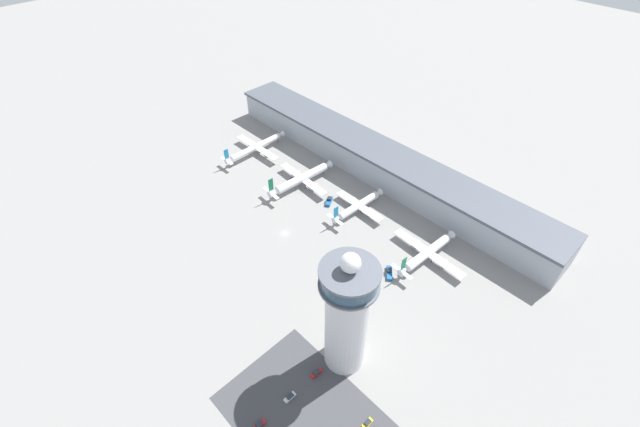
{
  "coord_description": "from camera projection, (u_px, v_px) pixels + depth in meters",
  "views": [
    {
      "loc": [
        119.76,
        -92.18,
        147.38
      ],
      "look_at": [
        12.66,
        12.06,
        13.71
      ],
      "focal_mm": 24.0,
      "sensor_mm": 36.0,
      "label": 1
    }
  ],
  "objects": [
    {
      "name": "ground_plane",
      "position": [
        285.0,
        233.0,
        210.14
      ],
      "size": [
        1000.0,
        1000.0,
        0.0
      ],
      "primitive_type": "plane",
      "color": "gray"
    },
    {
      "name": "terminal_building",
      "position": [
        378.0,
        161.0,
        240.66
      ],
      "size": [
        213.59,
        25.0,
        17.43
      ],
      "color": "#A3A8B2",
      "rests_on": "ground"
    },
    {
      "name": "control_tower",
      "position": [
        347.0,
        315.0,
        142.72
      ],
      "size": [
        19.47,
        19.47,
        56.15
      ],
      "color": "silver",
      "rests_on": "ground"
    },
    {
      "name": "parking_lot_surface",
      "position": [
        314.0,
        425.0,
        142.25
      ],
      "size": [
        64.0,
        40.0,
        0.01
      ],
      "primitive_type": "cube",
      "color": "#424247",
      "rests_on": "ground"
    },
    {
      "name": "airplane_gate_alpha",
      "position": [
        256.0,
        147.0,
        259.53
      ],
      "size": [
        36.03,
        44.1,
        12.28
      ],
      "color": "white",
      "rests_on": "ground"
    },
    {
      "name": "airplane_gate_bravo",
      "position": [
        302.0,
        179.0,
        236.08
      ],
      "size": [
        36.71,
        43.32,
        14.03
      ],
      "color": "silver",
      "rests_on": "ground"
    },
    {
      "name": "airplane_gate_charlie",
      "position": [
        358.0,
        206.0,
        219.89
      ],
      "size": [
        30.52,
        34.6,
        11.93
      ],
      "color": "silver",
      "rests_on": "ground"
    },
    {
      "name": "airplane_gate_delta",
      "position": [
        427.0,
        253.0,
        195.0
      ],
      "size": [
        38.56,
        37.44,
        12.68
      ],
      "color": "silver",
      "rests_on": "ground"
    },
    {
      "name": "service_truck_catering",
      "position": [
        329.0,
        201.0,
        227.04
      ],
      "size": [
        5.87,
        7.54,
        2.85
      ],
      "color": "black",
      "rests_on": "ground"
    },
    {
      "name": "service_truck_fuel",
      "position": [
        389.0,
        273.0,
        190.19
      ],
      "size": [
        6.98,
        7.47,
        2.67
      ],
      "color": "black",
      "rests_on": "ground"
    },
    {
      "name": "car_yellow_taxi",
      "position": [
        368.0,
        423.0,
        142.15
      ],
      "size": [
        1.78,
        4.18,
        1.42
      ],
      "color": "black",
      "rests_on": "ground"
    },
    {
      "name": "car_red_hatchback",
      "position": [
        260.0,
        425.0,
        141.73
      ],
      "size": [
        1.94,
        4.24,
        1.39
      ],
      "color": "black",
      "rests_on": "ground"
    },
    {
      "name": "car_grey_coupe",
      "position": [
        317.0,
        373.0,
        155.31
      ],
      "size": [
        1.99,
        4.87,
        1.48
      ],
      "color": "black",
      "rests_on": "ground"
    },
    {
      "name": "car_black_suv",
      "position": [
        290.0,
        397.0,
        148.76
      ],
      "size": [
        1.76,
        4.63,
        1.39
      ],
      "color": "black",
      "rests_on": "ground"
    }
  ]
}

